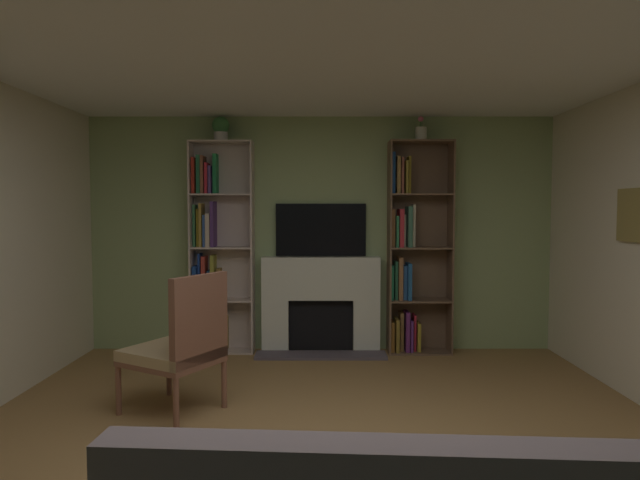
{
  "coord_description": "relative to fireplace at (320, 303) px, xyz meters",
  "views": [
    {
      "loc": [
        -0.01,
        -2.89,
        1.56
      ],
      "look_at": [
        0.0,
        1.29,
        1.33
      ],
      "focal_mm": 31.2,
      "sensor_mm": 36.0,
      "label": 1
    }
  ],
  "objects": [
    {
      "name": "wall_back_accent",
      "position": [
        0.0,
        0.13,
        0.75
      ],
      "size": [
        5.19,
        0.06,
        2.57
      ],
      "primitive_type": "cube",
      "color": "#97AE76",
      "rests_on": "ground_plane"
    },
    {
      "name": "ceiling",
      "position": [
        0.0,
        -3.13,
        2.06
      ],
      "size": [
        5.19,
        6.57,
        0.06
      ],
      "primitive_type": "cube",
      "color": "white",
      "rests_on": "wall_back_accent"
    },
    {
      "name": "fireplace",
      "position": [
        0.0,
        0.0,
        0.0
      ],
      "size": [
        1.38,
        0.49,
        1.04
      ],
      "color": "white",
      "rests_on": "ground_plane"
    },
    {
      "name": "tv",
      "position": [
        0.0,
        0.07,
        0.8
      ],
      "size": [
        0.98,
        0.06,
        0.57
      ],
      "primitive_type": "cube",
      "color": "black",
      "rests_on": "fireplace"
    },
    {
      "name": "bookshelf_left",
      "position": [
        -1.15,
        0.0,
        0.53
      ],
      "size": [
        0.68,
        0.26,
        2.28
      ],
      "color": "beige",
      "rests_on": "ground_plane"
    },
    {
      "name": "bookshelf_right",
      "position": [
        0.98,
        -0.01,
        0.53
      ],
      "size": [
        0.68,
        0.3,
        2.28
      ],
      "color": "brown",
      "rests_on": "ground_plane"
    },
    {
      "name": "potted_plant",
      "position": [
        -1.07,
        -0.05,
        1.88
      ],
      "size": [
        0.18,
        0.18,
        0.26
      ],
      "color": "beige",
      "rests_on": "bookshelf_left"
    },
    {
      "name": "vase_with_flowers",
      "position": [
        1.07,
        -0.05,
        1.84
      ],
      "size": [
        0.12,
        0.12,
        0.26
      ],
      "color": "beige",
      "rests_on": "bookshelf_right"
    },
    {
      "name": "armchair",
      "position": [
        -1.07,
        -1.86,
        -0.01
      ],
      "size": [
        0.83,
        0.81,
        1.07
      ],
      "color": "brown",
      "rests_on": "ground_plane"
    }
  ]
}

